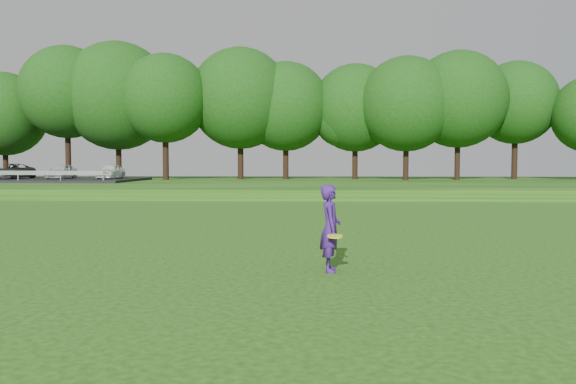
{
  "coord_description": "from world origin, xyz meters",
  "views": [
    {
      "loc": [
        2.25,
        -10.79,
        2.07
      ],
      "look_at": [
        1.53,
        3.81,
        1.3
      ],
      "focal_mm": 35.0,
      "sensor_mm": 36.0,
      "label": 1
    }
  ],
  "objects": [
    {
      "name": "ground",
      "position": [
        0.0,
        0.0,
        0.0
      ],
      "size": [
        140.0,
        140.0,
        0.0
      ],
      "primitive_type": "plane",
      "color": "#17470D",
      "rests_on": "ground"
    },
    {
      "name": "berm",
      "position": [
        0.0,
        34.0,
        0.3
      ],
      "size": [
        130.0,
        30.0,
        0.6
      ],
      "primitive_type": "cube",
      "color": "#17470D",
      "rests_on": "ground"
    },
    {
      "name": "walking_path",
      "position": [
        0.0,
        20.0,
        0.02
      ],
      "size": [
        130.0,
        1.6,
        0.04
      ],
      "primitive_type": "cube",
      "color": "gray",
      "rests_on": "ground"
    },
    {
      "name": "treeline",
      "position": [
        0.0,
        38.0,
        8.1
      ],
      "size": [
        104.0,
        7.0,
        15.0
      ],
      "primitive_type": null,
      "color": "#183D0E",
      "rests_on": "berm"
    },
    {
      "name": "woman",
      "position": [
        2.53,
        -0.19,
        0.83
      ],
      "size": [
        0.42,
        0.83,
        1.65
      ],
      "color": "#411B7C",
      "rests_on": "ground"
    }
  ]
}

